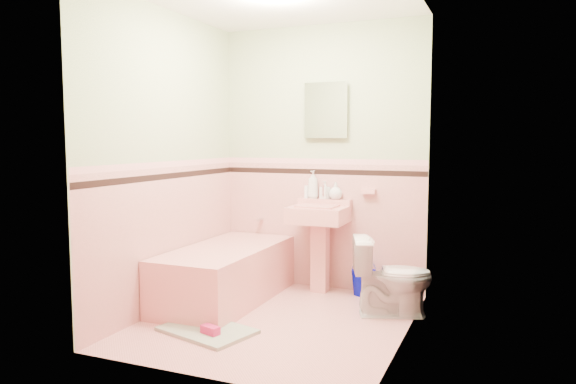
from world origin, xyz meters
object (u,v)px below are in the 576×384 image
at_px(soap_bottle_left, 313,184).
at_px(soap_bottle_mid, 325,190).
at_px(toilet, 392,276).
at_px(bucket, 364,283).
at_px(soap_bottle_right, 336,191).
at_px(shoe, 210,330).
at_px(medicine_cabinet, 326,110).
at_px(bathtub, 226,275).
at_px(sink, 318,250).

distance_m(soap_bottle_left, soap_bottle_mid, 0.13).
bearing_deg(toilet, bucket, 17.56).
relative_size(soap_bottle_mid, toilet, 0.26).
height_order(soap_bottle_right, shoe, soap_bottle_right).
bearing_deg(medicine_cabinet, soap_bottle_mid, -83.67).
height_order(toilet, shoe, toilet).
height_order(medicine_cabinet, soap_bottle_left, medicine_cabinet).
height_order(soap_bottle_mid, shoe, soap_bottle_mid).
bearing_deg(bathtub, sink, 37.93).
relative_size(bathtub, bucket, 6.59).
relative_size(bucket, shoe, 1.56).
relative_size(soap_bottle_mid, shoe, 1.15).
distance_m(bathtub, shoe, 0.92).
xyz_separation_m(toilet, shoe, (-1.11, -1.00, -0.26)).
xyz_separation_m(soap_bottle_right, bucket, (0.30, -0.07, -0.83)).
bearing_deg(soap_bottle_right, soap_bottle_mid, 180.00).
distance_m(sink, toilet, 0.85).
distance_m(bathtub, soap_bottle_left, 1.19).
bearing_deg(soap_bottle_mid, sink, -91.06).
bearing_deg(sink, soap_bottle_left, 123.06).
distance_m(medicine_cabinet, soap_bottle_mid, 0.75).
bearing_deg(medicine_cabinet, soap_bottle_left, -165.64).
relative_size(soap_bottle_left, toilet, 0.41).
relative_size(sink, medicine_cabinet, 1.77).
bearing_deg(toilet, bathtub, 77.04).
xyz_separation_m(soap_bottle_mid, bucket, (0.41, -0.07, -0.84)).
height_order(soap_bottle_left, toilet, soap_bottle_left).
bearing_deg(soap_bottle_left, soap_bottle_mid, 0.00).
bearing_deg(bucket, medicine_cabinet, 165.90).
height_order(soap_bottle_left, bucket, soap_bottle_left).
distance_m(bathtub, soap_bottle_mid, 1.22).
xyz_separation_m(medicine_cabinet, soap_bottle_right, (0.11, -0.03, -0.75)).
bearing_deg(bathtub, soap_bottle_mid, 46.10).
xyz_separation_m(bathtub, toilet, (1.45, 0.16, 0.10)).
bearing_deg(soap_bottle_mid, bucket, -10.17).
bearing_deg(sink, medicine_cabinet, 90.00).
height_order(soap_bottle_mid, bucket, soap_bottle_mid).
height_order(soap_bottle_right, bucket, soap_bottle_right).
xyz_separation_m(bathtub, soap_bottle_mid, (0.68, 0.71, 0.73)).
height_order(sink, toilet, sink).
bearing_deg(soap_bottle_right, bucket, -13.63).
distance_m(bathtub, sink, 0.88).
bearing_deg(medicine_cabinet, toilet, -37.01).
xyz_separation_m(sink, medicine_cabinet, (0.00, 0.21, 1.29)).
bearing_deg(bathtub, soap_bottle_left, 51.59).
bearing_deg(toilet, sink, 45.00).
height_order(soap_bottle_right, toilet, soap_bottle_right).
xyz_separation_m(soap_bottle_left, toilet, (0.88, -0.55, -0.68)).
relative_size(soap_bottle_left, bucket, 1.16).
bearing_deg(bucket, toilet, -53.07).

